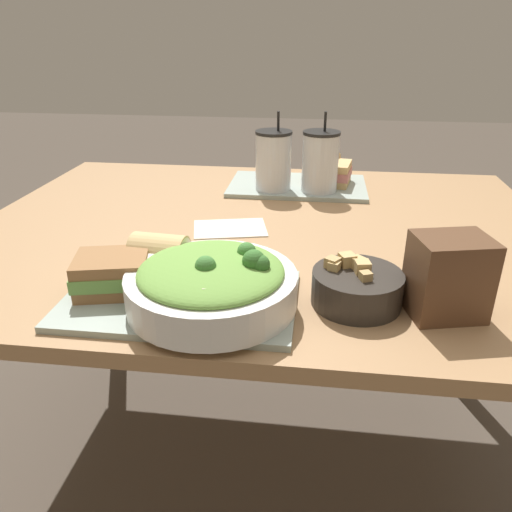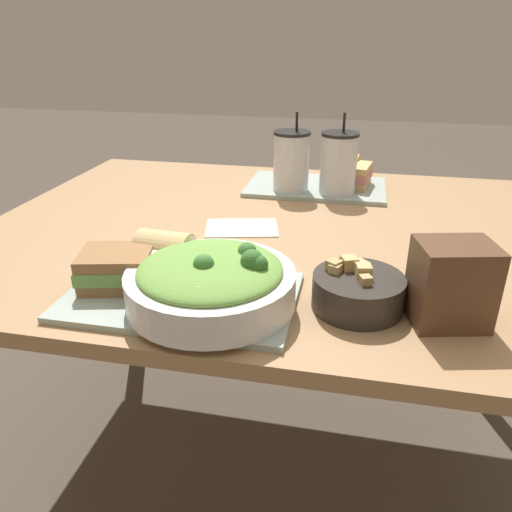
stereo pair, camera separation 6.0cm
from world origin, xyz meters
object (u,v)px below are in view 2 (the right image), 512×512
object	(u,v)px
sandwich_near	(117,268)
drink_cup_dark	(293,163)
salad_bowl	(211,281)
chip_bag	(451,284)
baguette_far	(345,166)
sandwich_far	(349,175)
baguette_near	(166,252)
napkin_folded	(242,228)
soup_bowl	(358,290)
drink_cup_red	(338,165)

from	to	relation	value
sandwich_near	drink_cup_dark	xyz separation A→B (m)	(0.22, 0.63, 0.04)
salad_bowl	chip_bag	bearing A→B (deg)	5.93
baguette_far	sandwich_far	bearing A→B (deg)	-153.22
sandwich_near	baguette_near	xyz separation A→B (m)	(0.07, 0.07, 0.01)
chip_bag	napkin_folded	size ratio (longest dim) A/B	0.71
chip_bag	drink_cup_dark	bearing A→B (deg)	105.34
soup_bowl	sandwich_far	distance (m)	0.68
baguette_near	chip_bag	xyz separation A→B (m)	(0.50, -0.06, 0.02)
salad_bowl	soup_bowl	bearing A→B (deg)	12.80
baguette_far	drink_cup_red	bearing A→B (deg)	-173.07
baguette_far	drink_cup_dark	world-z (taller)	drink_cup_dark
drink_cup_dark	chip_bag	distance (m)	0.70
baguette_near	baguette_far	size ratio (longest dim) A/B	1.05
sandwich_far	drink_cup_red	distance (m)	0.09
salad_bowl	baguette_far	distance (m)	0.81
sandwich_far	baguette_far	xyz separation A→B (m)	(-0.02, 0.06, 0.01)
drink_cup_red	baguette_far	bearing A→B (deg)	83.99
sandwich_near	baguette_far	size ratio (longest dim) A/B	1.45
baguette_near	baguette_far	distance (m)	0.76
baguette_near	drink_cup_red	xyz separation A→B (m)	(0.28, 0.56, 0.04)
salad_bowl	napkin_folded	distance (m)	0.37
sandwich_near	drink_cup_dark	distance (m)	0.67
baguette_near	chip_bag	world-z (taller)	chip_bag
sandwich_near	drink_cup_red	xyz separation A→B (m)	(0.35, 0.63, 0.05)
drink_cup_dark	chip_bag	world-z (taller)	drink_cup_dark
chip_bag	sandwich_far	bearing A→B (deg)	91.40
sandwich_near	chip_bag	size ratio (longest dim) A/B	1.09
baguette_near	chip_bag	bearing A→B (deg)	-91.36
sandwich_near	napkin_folded	size ratio (longest dim) A/B	0.78
sandwich_near	napkin_folded	bearing A→B (deg)	53.64
sandwich_far	sandwich_near	bearing A→B (deg)	-108.93
salad_bowl	soup_bowl	world-z (taller)	salad_bowl
soup_bowl	drink_cup_dark	world-z (taller)	drink_cup_dark
baguette_far	napkin_folded	bearing A→B (deg)	165.97
soup_bowl	drink_cup_dark	bearing A→B (deg)	108.03
sandwich_near	napkin_folded	xyz separation A→B (m)	(0.15, 0.34, -0.04)
sandwich_near	baguette_near	world-z (taller)	baguette_near
sandwich_near	sandwich_far	world-z (taller)	same
sandwich_near	sandwich_far	xyz separation A→B (m)	(0.38, 0.70, -0.00)
salad_bowl	sandwich_near	world-z (taller)	salad_bowl
baguette_near	drink_cup_red	bearing A→B (deg)	-21.66
salad_bowl	soup_bowl	distance (m)	0.24
salad_bowl	baguette_near	xyz separation A→B (m)	(-0.12, 0.10, -0.00)
sandwich_near	chip_bag	distance (m)	0.56
soup_bowl	sandwich_far	size ratio (longest dim) A/B	1.16
soup_bowl	sandwich_far	bearing A→B (deg)	93.44
napkin_folded	sandwich_near	bearing A→B (deg)	-113.20
sandwich_near	drink_cup_red	bearing A→B (deg)	47.83
baguette_near	chip_bag	size ratio (longest dim) A/B	0.79
chip_bag	napkin_folded	xyz separation A→B (m)	(-0.41, 0.33, -0.07)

